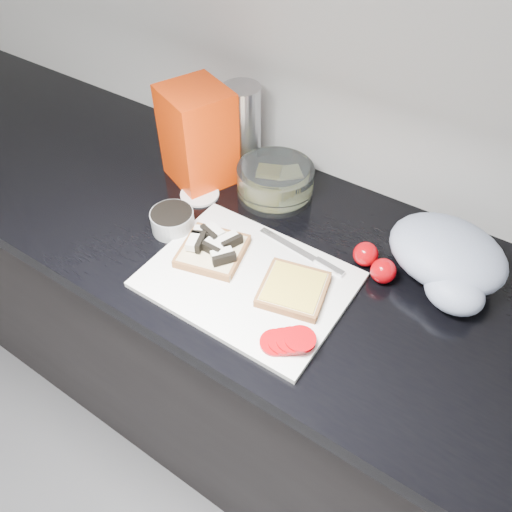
{
  "coord_description": "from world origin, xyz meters",
  "views": [
    {
      "loc": [
        0.43,
        0.53,
        1.67
      ],
      "look_at": [
        0.04,
        1.11,
        0.95
      ],
      "focal_mm": 35.0,
      "sensor_mm": 36.0,
      "label": 1
    }
  ],
  "objects_px": {
    "cutting_board": "(248,280)",
    "glass_bowl": "(275,182)",
    "bread_bag": "(198,136)",
    "steel_canister": "(242,129)"
  },
  "relations": [
    {
      "from": "cutting_board",
      "to": "bread_bag",
      "type": "xyz_separation_m",
      "value": [
        -0.3,
        0.23,
        0.11
      ]
    },
    {
      "from": "glass_bowl",
      "to": "steel_canister",
      "type": "xyz_separation_m",
      "value": [
        -0.13,
        0.05,
        0.07
      ]
    },
    {
      "from": "cutting_board",
      "to": "glass_bowl",
      "type": "height_order",
      "value": "glass_bowl"
    },
    {
      "from": "glass_bowl",
      "to": "bread_bag",
      "type": "xyz_separation_m",
      "value": [
        -0.19,
        -0.04,
        0.08
      ]
    },
    {
      "from": "cutting_board",
      "to": "steel_canister",
      "type": "height_order",
      "value": "steel_canister"
    },
    {
      "from": "bread_bag",
      "to": "steel_canister",
      "type": "relative_size",
      "value": 1.06
    },
    {
      "from": "glass_bowl",
      "to": "cutting_board",
      "type": "bearing_deg",
      "value": -68.57
    },
    {
      "from": "glass_bowl",
      "to": "steel_canister",
      "type": "relative_size",
      "value": 0.83
    },
    {
      "from": "glass_bowl",
      "to": "steel_canister",
      "type": "bearing_deg",
      "value": 159.37
    },
    {
      "from": "cutting_board",
      "to": "bread_bag",
      "type": "bearing_deg",
      "value": 142.58
    }
  ]
}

